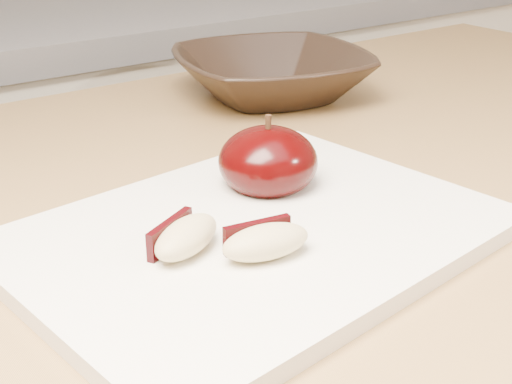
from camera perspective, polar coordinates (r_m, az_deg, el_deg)
cutting_board at (r=0.48m, az=0.00°, el=-3.40°), size 0.34×0.27×0.01m
apple_half at (r=0.54m, az=0.96°, el=2.46°), size 0.10×0.10×0.06m
apple_wedge_a at (r=0.45m, az=-5.74°, el=-3.56°), size 0.06×0.05×0.02m
apple_wedge_b at (r=0.44m, az=0.71°, el=-3.95°), size 0.06×0.04×0.02m
bowl at (r=0.80m, az=1.27°, el=9.39°), size 0.26×0.26×0.05m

